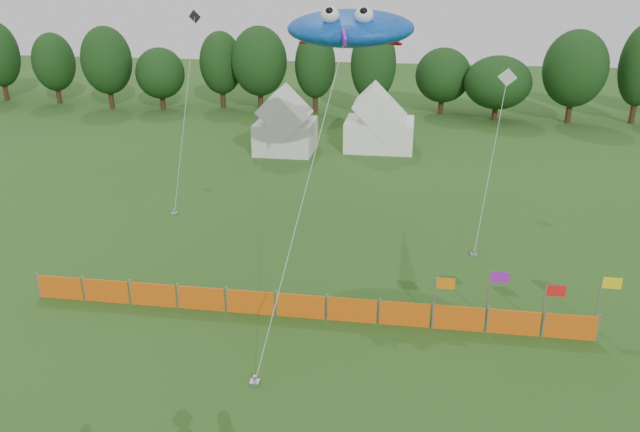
# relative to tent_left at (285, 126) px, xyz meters

# --- Properties ---
(treeline) EXTENTS (104.57, 8.78, 8.36)m
(treeline) POSITION_rel_tent_left_xyz_m (8.08, 13.34, 2.29)
(treeline) COLOR #382314
(treeline) RESTS_ON ground
(tent_left) EXTENTS (4.24, 4.24, 3.74)m
(tent_left) POSITION_rel_tent_left_xyz_m (0.00, 0.00, 0.00)
(tent_left) COLOR silver
(tent_left) RESTS_ON ground
(tent_right) EXTENTS (5.13, 4.10, 3.62)m
(tent_right) POSITION_rel_tent_left_xyz_m (6.82, 1.77, -0.06)
(tent_right) COLOR white
(tent_right) RESTS_ON ground
(barrier_fence) EXTENTS (21.90, 0.06, 1.00)m
(barrier_fence) POSITION_rel_tent_left_xyz_m (5.37, -23.35, -1.39)
(barrier_fence) COLOR #DB560C
(barrier_fence) RESTS_ON ground
(flag_row) EXTENTS (6.73, 0.53, 2.15)m
(flag_row) POSITION_rel_tent_left_xyz_m (13.67, -22.63, -0.52)
(flag_row) COLOR gray
(flag_row) RESTS_ON ground
(stingray_kite) EXTENTS (6.62, 21.22, 11.20)m
(stingray_kite) POSITION_rel_tent_left_xyz_m (6.21, -14.11, 8.21)
(stingray_kite) COLOR blue
(stingray_kite) RESTS_ON ground
(small_kite_white) EXTENTS (2.74, 10.37, 7.38)m
(small_kite_white) POSITION_rel_tent_left_xyz_m (13.85, -9.83, 2.71)
(small_kite_white) COLOR white
(small_kite_white) RESTS_ON ground
(small_kite_dark) EXTENTS (2.83, 12.13, 10.13)m
(small_kite_dark) POSITION_rel_tent_left_xyz_m (-4.88, -6.37, 4.01)
(small_kite_dark) COLOR black
(small_kite_dark) RESTS_ON ground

